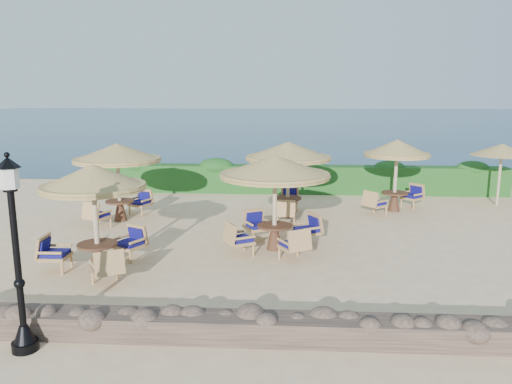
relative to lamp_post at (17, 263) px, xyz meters
name	(u,v)px	position (x,y,z in m)	size (l,w,h in m)	color
ground	(299,240)	(4.80, 6.80, -1.55)	(120.00, 120.00, 0.00)	beige
sea	(290,119)	(4.80, 76.80, -1.55)	(160.00, 160.00, 0.00)	#0B2849
hedge	(296,179)	(4.80, 14.00, -0.95)	(18.00, 0.90, 1.20)	#154316
stone_wall	(308,330)	(4.80, 0.60, -1.33)	(15.00, 0.65, 0.44)	brown
lamp_post	(17,263)	(0.00, 0.00, 0.00)	(0.44, 0.44, 3.31)	black
extra_parasol	(502,150)	(12.60, 12.00, 0.62)	(2.30, 2.30, 2.41)	tan
cafe_set_0	(94,198)	(-0.19, 3.84, 0.28)	(2.66, 2.77, 2.65)	tan
cafe_set_1	(275,183)	(4.08, 5.85, 0.33)	(3.04, 3.04, 2.65)	tan
cafe_set_2	(118,162)	(-1.27, 8.72, 0.48)	(2.93, 2.93, 2.65)	tan
cafe_set_3	(288,159)	(4.44, 9.62, 0.49)	(2.99, 2.99, 2.65)	tan
cafe_set_4	(397,160)	(8.38, 10.78, 0.37)	(2.60, 2.38, 2.65)	tan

